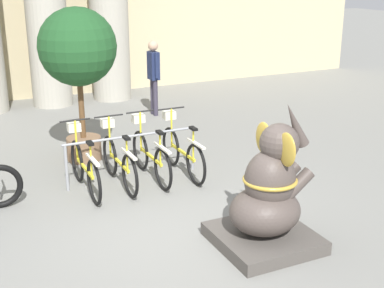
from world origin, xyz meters
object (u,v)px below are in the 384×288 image
object	(u,v)px
bicycle_1	(119,161)
bicycle_3	(182,151)
bicycle_2	(150,155)
person_pedestrian	(154,71)
bicycle_0	(84,166)
potted_tree	(78,54)
elephant_statue	(268,199)

from	to	relation	value
bicycle_1	bicycle_3	world-z (taller)	same
bicycle_1	bicycle_2	world-z (taller)	same
bicycle_1	person_pedestrian	size ratio (longest dim) A/B	0.97
bicycle_0	potted_tree	distance (m)	2.12
person_pedestrian	potted_tree	world-z (taller)	potted_tree
bicycle_0	person_pedestrian	bearing A→B (deg)	54.73
bicycle_2	potted_tree	xyz separation A→B (m)	(-0.75, 1.38, 1.52)
bicycle_1	bicycle_3	xyz separation A→B (m)	(1.11, 0.01, 0.00)
bicycle_1	person_pedestrian	bearing A→B (deg)	60.73
bicycle_0	person_pedestrian	distance (m)	4.64
bicycle_1	bicycle_3	bearing A→B (deg)	0.37
person_pedestrian	potted_tree	distance (m)	3.38
bicycle_2	potted_tree	size ratio (longest dim) A/B	0.62
bicycle_2	elephant_statue	size ratio (longest dim) A/B	0.92
bicycle_3	elephant_statue	bearing A→B (deg)	-90.73
bicycle_1	potted_tree	size ratio (longest dim) A/B	0.62
bicycle_1	person_pedestrian	world-z (taller)	person_pedestrian
bicycle_3	bicycle_2	bearing A→B (deg)	176.61
bicycle_1	bicycle_0	bearing A→B (deg)	-179.04
bicycle_2	potted_tree	distance (m)	2.19
bicycle_1	bicycle_3	size ratio (longest dim) A/B	1.00
bicycle_0	bicycle_1	world-z (taller)	same
potted_tree	bicycle_1	bearing A→B (deg)	-82.12
bicycle_1	elephant_statue	distance (m)	2.88
elephant_statue	person_pedestrian	distance (m)	6.50
person_pedestrian	bicycle_3	bearing A→B (deg)	-104.77
bicycle_1	bicycle_2	size ratio (longest dim) A/B	1.00
potted_tree	bicycle_3	bearing A→B (deg)	-47.20
elephant_statue	person_pedestrian	xyz separation A→B (m)	(1.02, 6.40, 0.43)
bicycle_3	bicycle_1	bearing A→B (deg)	-179.63
bicycle_2	bicycle_3	size ratio (longest dim) A/B	1.00
bicycle_3	elephant_statue	distance (m)	2.67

